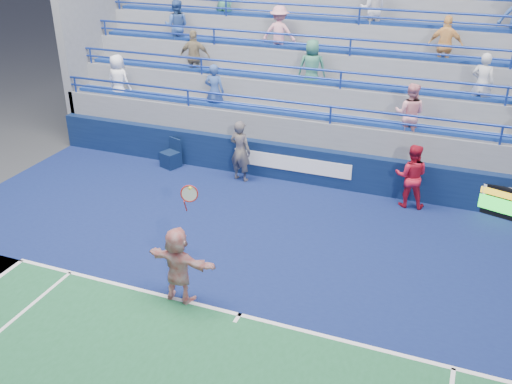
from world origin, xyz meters
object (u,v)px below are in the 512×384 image
at_px(line_judge, 240,151).
at_px(judge_chair, 171,158).
at_px(serve_speed_board, 499,202).
at_px(tennis_player, 178,265).
at_px(ball_girl, 411,176).

bearing_deg(line_judge, judge_chair, 8.39).
xyz_separation_m(serve_speed_board, line_judge, (-7.20, -0.34, 0.50)).
relative_size(tennis_player, line_judge, 1.45).
bearing_deg(judge_chair, line_judge, -2.48).
bearing_deg(judge_chair, serve_speed_board, 1.38).
height_order(serve_speed_board, judge_chair, judge_chair).
relative_size(serve_speed_board, judge_chair, 1.36).
distance_m(judge_chair, tennis_player, 6.97).
bearing_deg(tennis_player, line_judge, 100.57).
height_order(tennis_player, ball_girl, tennis_player).
bearing_deg(ball_girl, judge_chair, -5.02).
relative_size(judge_chair, tennis_player, 0.34).
xyz_separation_m(judge_chair, tennis_player, (3.52, -5.99, 0.55)).
distance_m(tennis_player, ball_girl, 7.11).
bearing_deg(line_judge, tennis_player, 111.44).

